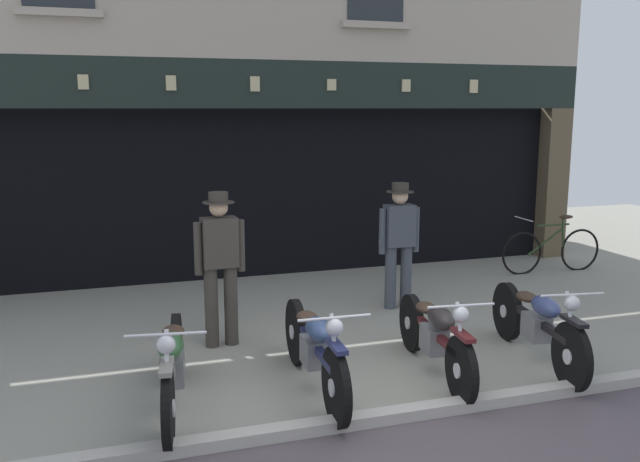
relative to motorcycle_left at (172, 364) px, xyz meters
name	(u,v)px	position (x,y,z in m)	size (l,w,h in m)	color
shop_facade	(232,162)	(1.68, 6.17, 1.23)	(11.45, 4.42, 5.95)	black
motorcycle_left	(172,364)	(0.00, 0.00, 0.00)	(0.62, 2.02, 0.92)	black
motorcycle_center_left	(314,347)	(1.29, -0.01, 0.01)	(0.62, 2.12, 0.93)	black
motorcycle_center	(435,335)	(2.53, 0.00, -0.01)	(0.62, 1.99, 0.91)	black
motorcycle_center_right	(538,323)	(3.69, -0.02, 0.00)	(0.63, 2.07, 0.92)	black
salesman_left	(220,261)	(0.68, 1.49, 0.53)	(0.56, 0.34, 1.72)	#38332D
shopkeeper_center	(399,239)	(3.14, 2.21, 0.50)	(0.56, 0.35, 1.66)	#3D424C
advert_board_near	(419,155)	(4.55, 4.54, 1.41)	(0.84, 0.03, 1.02)	silver
leaning_bicycle	(552,249)	(6.30, 3.24, -0.05)	(1.76, 0.50, 0.94)	black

